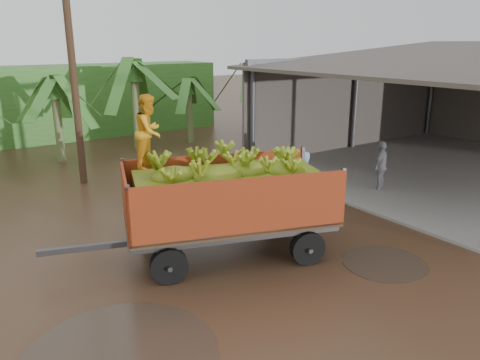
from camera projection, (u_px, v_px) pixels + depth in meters
The scene contains 6 objects.
ground at pixel (214, 251), 11.03m from camera, with size 100.00×100.00×0.00m, color black.
packing_shed at pixel (447, 101), 18.16m from camera, with size 12.78×10.80×4.76m.
banana_trailer at pixel (227, 197), 10.47m from camera, with size 6.44×3.58×3.70m.
man_blue at pixel (301, 186), 12.75m from camera, with size 0.70×0.46×1.93m, color #7494D3.
man_grey at pixel (380, 166), 15.22m from camera, with size 0.99×0.41×1.68m, color gray.
utility_pole at pixel (71, 55), 15.13m from camera, with size 1.20×0.24×8.52m.
Camera 1 is at (-5.27, -8.64, 4.75)m, focal length 35.00 mm.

